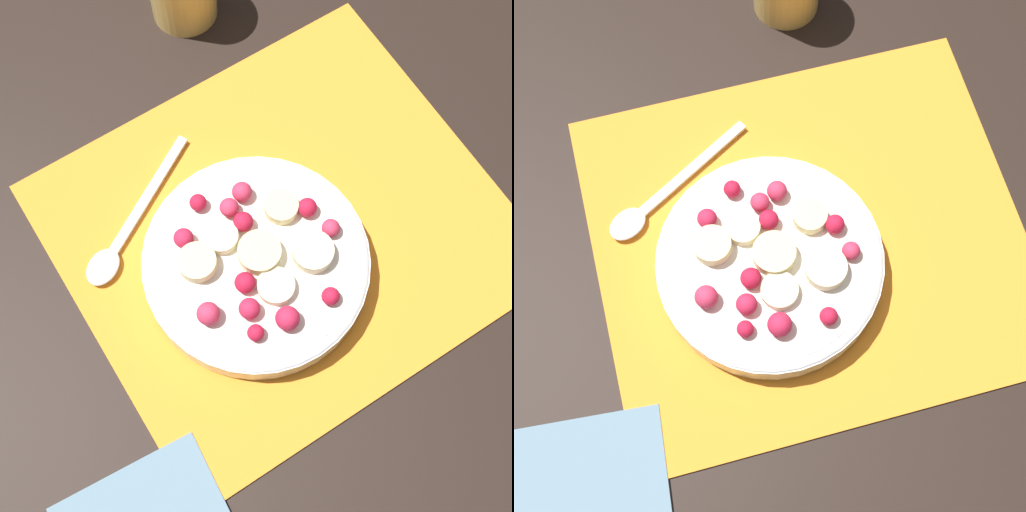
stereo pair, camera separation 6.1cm
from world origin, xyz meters
TOP-DOWN VIEW (x-y plane):
  - ground_plane at (0.00, 0.00)m, footprint 3.00×3.00m
  - placemat at (0.00, 0.00)m, footprint 0.39×0.35m
  - fruit_bowl at (0.04, 0.02)m, footprint 0.20×0.20m
  - spoon at (0.13, -0.07)m, footprint 0.15×0.10m

SIDE VIEW (x-z plane):
  - ground_plane at x=0.00m, z-range 0.00..0.00m
  - placemat at x=0.00m, z-range 0.00..0.01m
  - spoon at x=0.13m, z-range 0.01..0.01m
  - fruit_bowl at x=0.04m, z-range 0.00..0.05m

